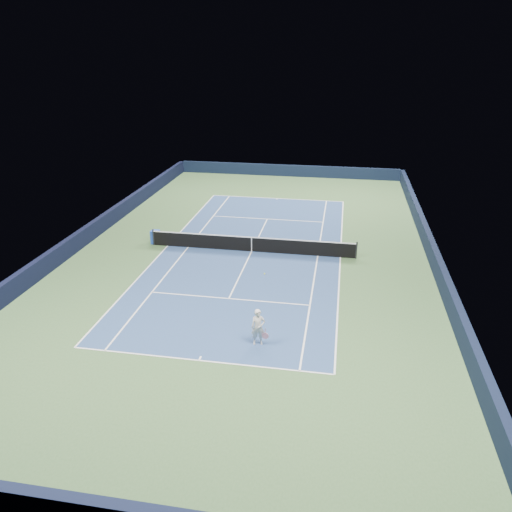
# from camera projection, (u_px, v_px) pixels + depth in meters

# --- Properties ---
(ground) EXTENTS (40.00, 40.00, 0.00)m
(ground) POSITION_uv_depth(u_px,v_px,m) (252.00, 251.00, 31.13)
(ground) COLOR #385830
(ground) RESTS_ON ground
(wall_far) EXTENTS (22.00, 0.35, 1.10)m
(wall_far) POSITION_uv_depth(u_px,v_px,m) (288.00, 171.00, 48.90)
(wall_far) COLOR black
(wall_far) RESTS_ON ground
(wall_right) EXTENTS (0.35, 40.00, 1.10)m
(wall_right) POSITION_uv_depth(u_px,v_px,m) (433.00, 255.00, 29.19)
(wall_right) COLOR black
(wall_right) RESTS_ON ground
(wall_left) EXTENTS (0.35, 40.00, 1.10)m
(wall_left) POSITION_uv_depth(u_px,v_px,m) (89.00, 233.00, 32.64)
(wall_left) COLOR black
(wall_left) RESTS_ON ground
(court_surface) EXTENTS (10.97, 23.77, 0.01)m
(court_surface) POSITION_uv_depth(u_px,v_px,m) (252.00, 251.00, 31.13)
(court_surface) COLOR navy
(court_surface) RESTS_ON ground
(baseline_far) EXTENTS (10.97, 0.08, 0.00)m
(baseline_far) POSITION_uv_depth(u_px,v_px,m) (277.00, 198.00, 41.91)
(baseline_far) COLOR white
(baseline_far) RESTS_ON ground
(baseline_near) EXTENTS (10.97, 0.08, 0.00)m
(baseline_near) POSITION_uv_depth(u_px,v_px,m) (199.00, 360.00, 20.34)
(baseline_near) COLOR white
(baseline_near) RESTS_ON ground
(sideline_doubles_right) EXTENTS (0.08, 23.77, 0.00)m
(sideline_doubles_right) POSITION_uv_depth(u_px,v_px,m) (340.00, 257.00, 30.25)
(sideline_doubles_right) COLOR white
(sideline_doubles_right) RESTS_ON ground
(sideline_doubles_left) EXTENTS (0.08, 23.77, 0.00)m
(sideline_doubles_left) POSITION_uv_depth(u_px,v_px,m) (168.00, 246.00, 32.00)
(sideline_doubles_left) COLOR white
(sideline_doubles_left) RESTS_ON ground
(sideline_singles_right) EXTENTS (0.08, 23.77, 0.00)m
(sideline_singles_right) POSITION_uv_depth(u_px,v_px,m) (318.00, 256.00, 30.47)
(sideline_singles_right) COLOR white
(sideline_singles_right) RESTS_ON ground
(sideline_singles_left) EXTENTS (0.08, 23.77, 0.00)m
(sideline_singles_left) POSITION_uv_depth(u_px,v_px,m) (188.00, 247.00, 31.78)
(sideline_singles_left) COLOR white
(sideline_singles_left) RESTS_ON ground
(service_line_far) EXTENTS (8.23, 0.08, 0.00)m
(service_line_far) POSITION_uv_depth(u_px,v_px,m) (267.00, 219.00, 36.93)
(service_line_far) COLOR white
(service_line_far) RESTS_ON ground
(service_line_near) EXTENTS (8.23, 0.08, 0.00)m
(service_line_near) POSITION_uv_depth(u_px,v_px,m) (229.00, 299.00, 25.32)
(service_line_near) COLOR white
(service_line_near) RESTS_ON ground
(center_service_line) EXTENTS (0.08, 12.80, 0.00)m
(center_service_line) POSITION_uv_depth(u_px,v_px,m) (252.00, 251.00, 31.13)
(center_service_line) COLOR white
(center_service_line) RESTS_ON ground
(center_mark_far) EXTENTS (0.08, 0.30, 0.00)m
(center_mark_far) POSITION_uv_depth(u_px,v_px,m) (277.00, 199.00, 41.77)
(center_mark_far) COLOR white
(center_mark_far) RESTS_ON ground
(center_mark_near) EXTENTS (0.08, 0.30, 0.00)m
(center_mark_near) POSITION_uv_depth(u_px,v_px,m) (200.00, 358.00, 20.48)
(center_mark_near) COLOR white
(center_mark_near) RESTS_ON ground
(tennis_net) EXTENTS (12.90, 0.10, 1.07)m
(tennis_net) POSITION_uv_depth(u_px,v_px,m) (252.00, 244.00, 30.93)
(tennis_net) COLOR black
(tennis_net) RESTS_ON ground
(sponsor_cube) EXTENTS (0.59, 0.49, 0.87)m
(sponsor_cube) POSITION_uv_depth(u_px,v_px,m) (155.00, 237.00, 32.27)
(sponsor_cube) COLOR #1E45B8
(sponsor_cube) RESTS_ON ground
(tennis_player) EXTENTS (0.80, 1.29, 2.91)m
(tennis_player) POSITION_uv_depth(u_px,v_px,m) (258.00, 327.00, 21.18)
(tennis_player) COLOR silver
(tennis_player) RESTS_ON ground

